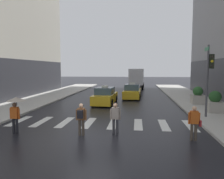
# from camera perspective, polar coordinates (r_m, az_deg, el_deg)

# --- Properties ---
(ground_plane) EXTENTS (160.00, 160.00, 0.00)m
(ground_plane) POSITION_cam_1_polar(r_m,az_deg,el_deg) (11.23, -5.36, -12.28)
(ground_plane) COLOR black
(crosswalk_markings) EXTENTS (11.30, 2.80, 0.01)m
(crosswalk_markings) POSITION_cam_1_polar(r_m,az_deg,el_deg) (14.06, -2.84, -8.60)
(crosswalk_markings) COLOR silver
(crosswalk_markings) RESTS_ON ground
(traffic_light_pole) EXTENTS (0.44, 0.84, 4.80)m
(traffic_light_pole) POSITION_cam_1_polar(r_m,az_deg,el_deg) (16.18, 23.63, 4.43)
(traffic_light_pole) COLOR #47474C
(traffic_light_pole) RESTS_ON curb_right
(taxi_lead) EXTENTS (2.11, 4.62, 1.80)m
(taxi_lead) POSITION_cam_1_polar(r_m,az_deg,el_deg) (21.31, -1.81, -1.82)
(taxi_lead) COLOR gold
(taxi_lead) RESTS_ON ground
(taxi_second) EXTENTS (2.12, 4.63, 1.80)m
(taxi_second) POSITION_cam_1_polar(r_m,az_deg,el_deg) (25.54, 5.22, -0.63)
(taxi_second) COLOR gold
(taxi_second) RESTS_ON ground
(box_truck) EXTENTS (2.58, 7.63, 3.35)m
(box_truck) POSITION_cam_1_polar(r_m,az_deg,el_deg) (37.30, 6.36, 3.00)
(box_truck) COLOR #2D2D2D
(box_truck) RESTS_ON ground
(pedestrian_with_umbrella) EXTENTS (0.96, 0.96, 1.94)m
(pedestrian_with_umbrella) POSITION_cam_1_polar(r_m,az_deg,el_deg) (12.55, -23.41, -3.71)
(pedestrian_with_umbrella) COLOR black
(pedestrian_with_umbrella) RESTS_ON ground
(pedestrian_with_backpack) EXTENTS (0.55, 0.43, 1.65)m
(pedestrian_with_backpack) POSITION_cam_1_polar(r_m,az_deg,el_deg) (11.42, -7.92, -6.96)
(pedestrian_with_backpack) COLOR #473D33
(pedestrian_with_backpack) RESTS_ON ground
(pedestrian_with_handbag) EXTENTS (0.60, 0.24, 1.65)m
(pedestrian_with_handbag) POSITION_cam_1_polar(r_m,az_deg,el_deg) (11.26, 20.34, -7.62)
(pedestrian_with_handbag) COLOR #473D33
(pedestrian_with_handbag) RESTS_ON ground
(pedestrian_plain_coat) EXTENTS (0.55, 0.24, 1.65)m
(pedestrian_plain_coat) POSITION_cam_1_polar(r_m,az_deg,el_deg) (11.50, 0.87, -6.98)
(pedestrian_plain_coat) COLOR #333338
(pedestrian_plain_coat) RESTS_ON ground
(planter_near_corner) EXTENTS (1.10, 1.10, 1.60)m
(planter_near_corner) POSITION_cam_1_polar(r_m,az_deg,el_deg) (18.31, 24.85, -3.05)
(planter_near_corner) COLOR #A8A399
(planter_near_corner) RESTS_ON curb_right
(planter_mid_block) EXTENTS (1.10, 1.10, 1.60)m
(planter_mid_block) POSITION_cam_1_polar(r_m,az_deg,el_deg) (22.08, 21.11, -1.54)
(planter_mid_block) COLOR #A8A399
(planter_mid_block) RESTS_ON curb_right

